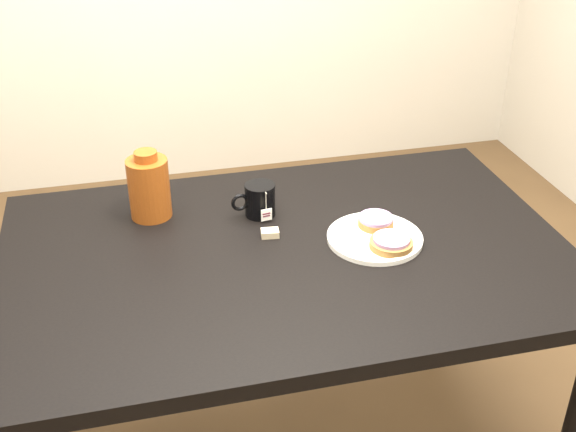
{
  "coord_description": "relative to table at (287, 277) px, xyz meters",
  "views": [
    {
      "loc": [
        -0.35,
        -1.47,
        1.72
      ],
      "look_at": [
        0.02,
        0.06,
        0.81
      ],
      "focal_mm": 45.0,
      "sensor_mm": 36.0,
      "label": 1
    }
  ],
  "objects": [
    {
      "name": "mug",
      "position": [
        -0.03,
        0.18,
        0.13
      ],
      "size": [
        0.13,
        0.09,
        0.09
      ],
      "rotation": [
        0.0,
        0.0,
        0.16
      ],
      "color": "black",
      "rests_on": "table"
    },
    {
      "name": "bagel_back",
      "position": [
        0.24,
        0.04,
        0.11
      ],
      "size": [
        0.13,
        0.13,
        0.03
      ],
      "color": "brown",
      "rests_on": "plate"
    },
    {
      "name": "teabag_pouch",
      "position": [
        -0.03,
        0.07,
        0.09
      ],
      "size": [
        0.05,
        0.04,
        0.02
      ],
      "primitive_type": "cube",
      "rotation": [
        0.0,
        0.0,
        -0.11
      ],
      "color": "#C6B793",
      "rests_on": "table"
    },
    {
      "name": "bagel_package",
      "position": [
        -0.31,
        0.25,
        0.17
      ],
      "size": [
        0.14,
        0.14,
        0.19
      ],
      "rotation": [
        0.0,
        0.0,
        0.37
      ],
      "color": "#61280C",
      "rests_on": "table"
    },
    {
      "name": "table",
      "position": [
        0.0,
        0.0,
        0.0
      ],
      "size": [
        1.4,
        0.9,
        0.75
      ],
      "color": "black",
      "rests_on": "ground_plane"
    },
    {
      "name": "bagel_front",
      "position": [
        0.25,
        -0.07,
        0.11
      ],
      "size": [
        0.13,
        0.13,
        0.03
      ],
      "color": "brown",
      "rests_on": "plate"
    },
    {
      "name": "plate",
      "position": [
        0.23,
        -0.01,
        0.09
      ],
      "size": [
        0.24,
        0.24,
        0.02
      ],
      "color": "white",
      "rests_on": "table"
    }
  ]
}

